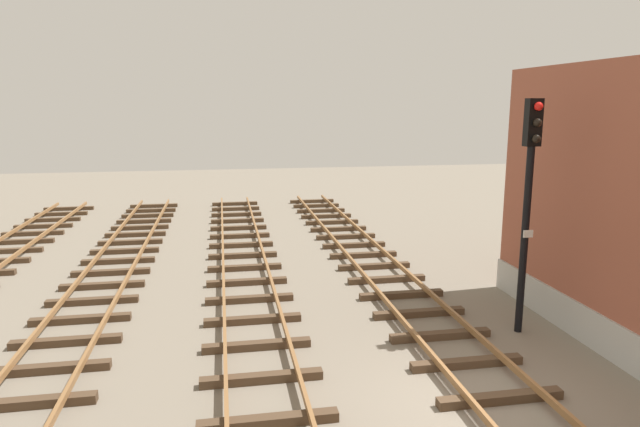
{
  "coord_description": "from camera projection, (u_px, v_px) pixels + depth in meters",
  "views": [
    {
      "loc": [
        -4.52,
        -8.86,
        5.56
      ],
      "look_at": [
        -1.45,
        8.39,
        2.1
      ],
      "focal_mm": 31.09,
      "sensor_mm": 36.0,
      "label": 1
    }
  ],
  "objects": [
    {
      "name": "ground_plane",
      "position": [
        474.0,
        405.0,
        10.41
      ],
      "size": [
        80.0,
        80.0,
        0.0
      ],
      "primitive_type": "plane",
      "color": "slate"
    },
    {
      "name": "track_centre",
      "position": [
        268.0,
        419.0,
        9.72
      ],
      "size": [
        2.5,
        45.78,
        0.32
      ],
      "color": "#4C3826",
      "rests_on": "ground"
    },
    {
      "name": "track_near_building",
      "position": [
        500.0,
        396.0,
        10.48
      ],
      "size": [
        2.5,
        45.78,
        0.32
      ],
      "color": "#4C3826",
      "rests_on": "ground"
    },
    {
      "name": "signal_mast",
      "position": [
        528.0,
        190.0,
        13.12
      ],
      "size": [
        0.36,
        0.4,
        5.7
      ],
      "color": "black",
      "rests_on": "ground"
    }
  ]
}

